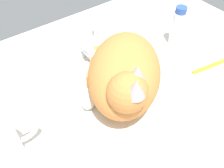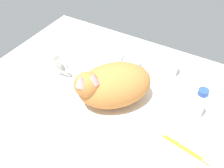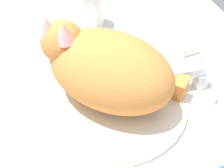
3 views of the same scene
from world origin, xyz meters
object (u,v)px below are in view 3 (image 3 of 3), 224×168
faucet (195,78)px  cat (106,67)px  coffee_mug (90,10)px  soap_bar (184,44)px

faucet → cat: cat is taller
cat → coffee_mug: bearing=175.5°
coffee_mug → faucet: bearing=30.2°
soap_bar → cat: bearing=-63.2°
cat → coffee_mug: 28.79cm
cat → soap_bar: cat is taller
cat → coffee_mug: (-28.46, 2.22, -3.72)cm
soap_bar → coffee_mug: bearing=-131.5°
faucet → cat: bearing=-92.1°
coffee_mug → soap_bar: (17.39, 19.68, -2.53)cm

